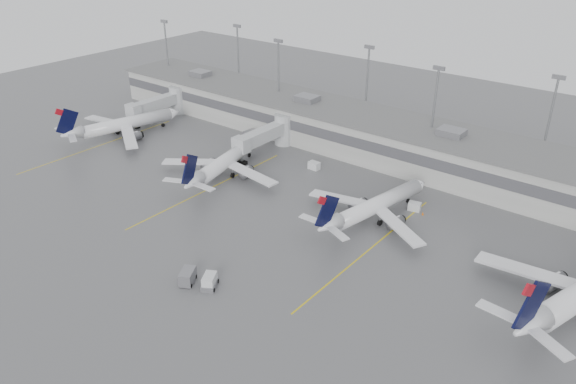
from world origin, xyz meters
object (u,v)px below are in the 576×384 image
Objects in this scene: baggage_tug at (210,282)px; jet_mid_left at (225,162)px; jet_far_left at (122,124)px; jet_mid_right at (374,206)px.

jet_mid_left is at bearing 101.53° from baggage_tug.
jet_far_left reaches higher than jet_mid_right.
jet_far_left is at bearing -167.73° from jet_mid_right.
jet_far_left is 33.62m from jet_mid_left.
jet_far_left reaches higher than baggage_tug.
jet_far_left is at bearing 124.40° from baggage_tug.
jet_mid_left is 8.08× the size of baggage_tug.
baggage_tug is at bearing -62.33° from jet_mid_left.
baggage_tug is (57.82, -28.90, -2.23)m from jet_far_left.
jet_mid_right is 7.80× the size of baggage_tug.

